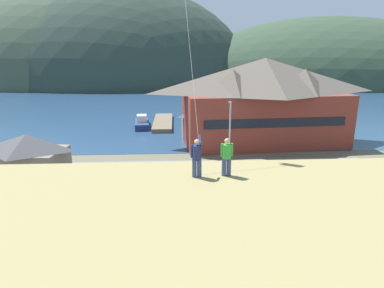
% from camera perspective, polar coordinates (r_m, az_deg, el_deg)
% --- Properties ---
extents(ground_plane, '(600.00, 600.00, 0.00)m').
position_cam_1_polar(ground_plane, '(24.54, 1.35, -14.14)').
color(ground_plane, '#66604C').
extents(parking_lot_pad, '(40.00, 20.00, 0.10)m').
position_cam_1_polar(parking_lot_pad, '(28.96, 0.59, -9.16)').
color(parking_lot_pad, gray).
rests_on(parking_lot_pad, ground).
extents(bay_water, '(360.00, 84.00, 0.03)m').
position_cam_1_polar(bay_water, '(82.18, -1.86, 7.01)').
color(bay_water, navy).
rests_on(bay_water, ground).
extents(far_hill_west_ridge, '(115.48, 72.02, 75.26)m').
position_cam_1_polar(far_hill_west_ridge, '(148.68, -18.50, 10.03)').
color(far_hill_west_ridge, '#42513D').
rests_on(far_hill_west_ridge, ground).
extents(far_hill_east_peak, '(106.72, 75.06, 75.95)m').
position_cam_1_polar(far_hill_east_peak, '(142.79, -11.93, 10.29)').
color(far_hill_east_peak, '#2D3D33').
rests_on(far_hill_east_peak, ground).
extents(far_hill_center_saddle, '(122.60, 75.28, 52.79)m').
position_cam_1_polar(far_hill_center_saddle, '(152.95, 22.03, 9.84)').
color(far_hill_center_saddle, '#334733').
rests_on(far_hill_center_saddle, ground).
extents(harbor_lodge, '(23.33, 12.80, 11.52)m').
position_cam_1_polar(harbor_lodge, '(45.89, 12.33, 7.66)').
color(harbor_lodge, brown).
rests_on(harbor_lodge, ground).
extents(storage_shed_near_lot, '(7.26, 5.57, 4.96)m').
position_cam_1_polar(storage_shed_near_lot, '(34.30, -26.39, -2.36)').
color(storage_shed_near_lot, '#756B5B').
rests_on(storage_shed_near_lot, ground).
extents(storage_shed_waterside, '(5.14, 5.07, 4.76)m').
position_cam_1_polar(storage_shed_waterside, '(47.41, 1.15, 3.73)').
color(storage_shed_waterside, beige).
rests_on(storage_shed_waterside, ground).
extents(wharf_dock, '(3.20, 13.83, 0.70)m').
position_cam_1_polar(wharf_dock, '(58.19, -5.05, 3.75)').
color(wharf_dock, '#70604C').
rests_on(wharf_dock, ground).
extents(moored_boat_wharfside, '(2.94, 7.29, 2.16)m').
position_cam_1_polar(moored_boat_wharfside, '(56.35, -8.66, 3.63)').
color(moored_boat_wharfside, navy).
rests_on(moored_boat_wharfside, ground).
extents(parked_car_corner_spot, '(4.27, 2.20, 1.82)m').
position_cam_1_polar(parked_car_corner_spot, '(32.80, 24.51, -5.69)').
color(parked_car_corner_spot, '#9EA3A8').
rests_on(parked_car_corner_spot, parking_lot_pad).
extents(parked_car_front_row_silver, '(4.26, 2.17, 1.82)m').
position_cam_1_polar(parked_car_front_row_silver, '(23.96, 9.78, -12.26)').
color(parked_car_front_row_silver, '#B28923').
rests_on(parked_car_front_row_silver, parking_lot_pad).
extents(parked_car_front_row_end, '(4.25, 2.14, 1.82)m').
position_cam_1_polar(parked_car_front_row_end, '(30.73, -14.55, -6.14)').
color(parked_car_front_row_end, '#9EA3A8').
rests_on(parked_car_front_row_end, parking_lot_pad).
extents(parked_car_mid_row_near, '(4.21, 2.07, 1.82)m').
position_cam_1_polar(parked_car_mid_row_near, '(26.33, -23.02, -10.69)').
color(parked_car_mid_row_near, navy).
rests_on(parked_car_mid_row_near, parking_lot_pad).
extents(parked_car_back_row_right, '(4.26, 2.18, 1.82)m').
position_cam_1_polar(parked_car_back_row_right, '(28.31, 29.99, -9.73)').
color(parked_car_back_row_right, silver).
rests_on(parked_car_back_row_right, parking_lot_pad).
extents(parking_light_pole, '(0.24, 0.78, 7.41)m').
position_cam_1_polar(parking_light_pole, '(33.21, 6.54, 1.84)').
color(parking_light_pole, '#ADADB2').
rests_on(parking_light_pole, parking_lot_pad).
extents(person_kite_flyer, '(0.51, 0.66, 1.86)m').
position_cam_1_polar(person_kite_flyer, '(14.47, 0.84, -2.20)').
color(person_kite_flyer, '#384770').
rests_on(person_kite_flyer, grassy_hill_foreground).
extents(person_companion, '(0.55, 0.40, 1.74)m').
position_cam_1_polar(person_companion, '(14.72, 6.03, -2.05)').
color(person_companion, '#384770').
rests_on(person_companion, grassy_hill_foreground).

